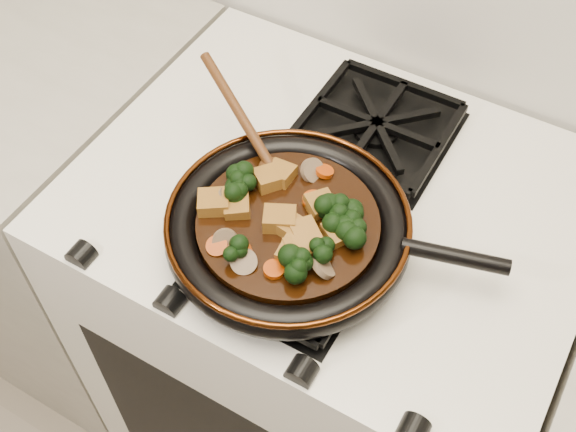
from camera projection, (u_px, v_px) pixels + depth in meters
The scene contains 37 objects.
stove at pixel (323, 336), 1.43m from camera, with size 0.76×0.60×0.90m, color white.
burner_grate_front at pixel (288, 254), 0.99m from camera, with size 0.23×0.23×0.03m, color black, non-canonical shape.
burner_grate_back at pixel (376, 127), 1.14m from camera, with size 0.23×0.23×0.03m, color black, non-canonical shape.
skillet at pixel (290, 228), 0.98m from camera, with size 0.46×0.34×0.05m.
braising_sauce at pixel (288, 225), 0.98m from camera, with size 0.25×0.25×0.02m, color black.
tofu_cube_0 at pixel (338, 232), 0.95m from camera, with size 0.04×0.04×0.02m, color #8E5E20.
tofu_cube_1 at pixel (269, 179), 1.00m from camera, with size 0.04×0.04×0.02m, color #8E5E20.
tofu_cube_2 at pixel (294, 253), 0.93m from camera, with size 0.04×0.04×0.02m, color #8E5E20.
tofu_cube_3 at pixel (214, 203), 0.98m from camera, with size 0.04×0.04×0.02m, color #8E5E20.
tofu_cube_4 at pixel (237, 207), 0.97m from camera, with size 0.04×0.03×0.02m, color #8E5E20.
tofu_cube_5 at pixel (298, 249), 0.93m from camera, with size 0.04×0.03×0.02m, color #8E5E20.
tofu_cube_6 at pixel (280, 220), 0.96m from camera, with size 0.04×0.04×0.02m, color #8E5E20.
tofu_cube_7 at pixel (292, 228), 0.95m from camera, with size 0.03×0.03×0.02m, color #8E5E20.
tofu_cube_8 at pixel (280, 174), 1.01m from camera, with size 0.04×0.04×0.02m, color #8E5E20.
tofu_cube_9 at pixel (305, 234), 0.94m from camera, with size 0.04×0.03×0.02m, color #8E5E20.
tofu_cube_10 at pixel (320, 205), 0.98m from camera, with size 0.04×0.04×0.02m, color #8E5E20.
broccoli_floret_0 at pixel (240, 183), 1.00m from camera, with size 0.06×0.06×0.05m, color black, non-canonical shape.
broccoli_floret_1 at pixel (350, 217), 0.96m from camera, with size 0.06×0.06×0.05m, color black, non-canonical shape.
broccoli_floret_2 at pixel (351, 234), 0.94m from camera, with size 0.06×0.06×0.05m, color black, non-canonical shape.
broccoli_floret_3 at pixel (336, 223), 0.95m from camera, with size 0.06×0.06×0.05m, color black, non-canonical shape.
broccoli_floret_4 at pixel (332, 207), 0.97m from camera, with size 0.06×0.06×0.06m, color black, non-canonical shape.
broccoli_floret_5 at pixel (318, 247), 0.93m from camera, with size 0.05×0.05×0.05m, color black, non-canonical shape.
broccoli_floret_6 at pixel (239, 255), 0.92m from camera, with size 0.05×0.05×0.06m, color black, non-canonical shape.
broccoli_floret_7 at pixel (291, 266), 0.91m from camera, with size 0.06×0.06×0.06m, color black, non-canonical shape.
broccoli_floret_8 at pixel (231, 187), 0.99m from camera, with size 0.05×0.05×0.05m, color black, non-canonical shape.
broccoli_floret_9 at pixel (236, 189), 0.99m from camera, with size 0.06×0.06×0.05m, color black, non-canonical shape.
carrot_coin_0 at pixel (241, 252), 0.93m from camera, with size 0.03×0.03×0.01m, color #A53404.
carrot_coin_1 at pixel (314, 200), 0.98m from camera, with size 0.03×0.03×0.01m, color #A53404.
carrot_coin_2 at pixel (274, 269), 0.91m from camera, with size 0.03×0.03×0.01m, color #A53404.
carrot_coin_3 at pixel (324, 171), 1.02m from camera, with size 0.03×0.03×0.01m, color #A53404.
carrot_coin_4 at pixel (217, 246), 0.94m from camera, with size 0.03×0.03×0.01m, color #A53404.
mushroom_slice_0 at pixel (323, 267), 0.91m from camera, with size 0.04×0.04×0.01m, color brown.
mushroom_slice_1 at pixel (227, 198), 0.98m from camera, with size 0.03×0.03×0.01m, color brown.
mushroom_slice_2 at pixel (313, 171), 1.01m from camera, with size 0.04×0.04×0.01m, color brown.
mushroom_slice_3 at pixel (244, 262), 0.92m from camera, with size 0.04×0.04×0.01m, color brown.
mushroom_slice_4 at pixel (225, 241), 0.94m from camera, with size 0.03×0.03×0.01m, color brown.
wooden_spoon at pixel (254, 139), 1.03m from camera, with size 0.13×0.09×0.21m.
Camera 1 is at (0.28, 1.06, 1.73)m, focal length 45.00 mm.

